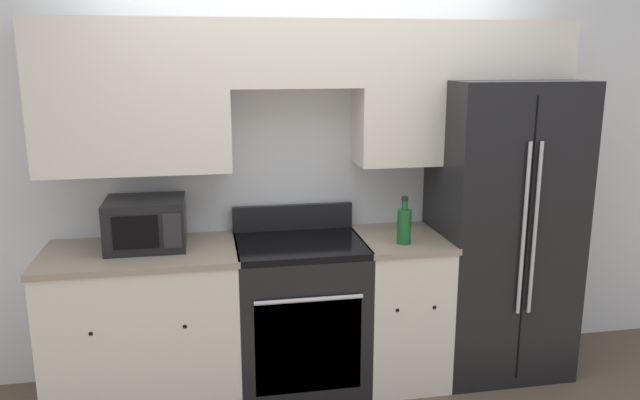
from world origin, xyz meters
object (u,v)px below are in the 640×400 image
oven_range (300,313)px  bottle (404,225)px  refrigerator (497,227)px  microwave (146,223)px

oven_range → bottle: bottle is taller
refrigerator → microwave: bearing=-179.8°
oven_range → refrigerator: size_ratio=0.58×
microwave → refrigerator: bearing=0.2°
oven_range → microwave: bearing=175.8°
refrigerator → bottle: bearing=-162.9°
microwave → bottle: size_ratio=1.57×
oven_range → bottle: size_ratio=3.83×
oven_range → microwave: size_ratio=2.44×
oven_range → refrigerator: refrigerator is taller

